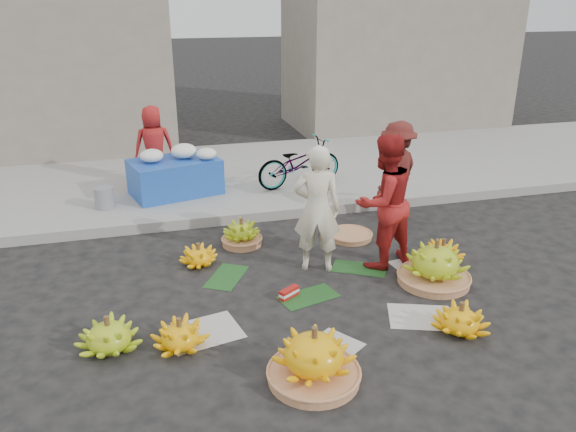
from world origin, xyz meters
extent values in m
plane|color=black|center=(0.00, 0.00, 0.00)|extent=(80.00, 80.00, 0.00)
cube|color=gray|center=(0.00, 2.20, 0.07)|extent=(40.00, 0.25, 0.15)
cube|color=gray|center=(0.00, 4.30, 0.06)|extent=(40.00, 4.00, 0.12)
cube|color=gray|center=(-4.00, 7.20, 2.00)|extent=(6.00, 3.00, 4.00)
cube|color=gray|center=(4.50, 7.70, 2.50)|extent=(5.00, 3.00, 5.00)
cylinder|color=#533921|center=(-2.19, -0.66, 0.30)|extent=(0.05, 0.05, 0.12)
cylinder|color=#533921|center=(-1.55, -0.80, 0.26)|extent=(0.05, 0.05, 0.12)
cylinder|color=#B2714A|center=(-0.47, -1.58, 0.04)|extent=(0.80, 0.80, 0.09)
cylinder|color=#533921|center=(-0.47, -1.58, 0.47)|extent=(0.05, 0.05, 0.12)
cylinder|color=#533921|center=(1.14, -1.24, 0.27)|extent=(0.05, 0.05, 0.12)
cylinder|color=#B2714A|center=(1.40, -0.25, 0.04)|extent=(0.82, 0.82, 0.09)
cylinder|color=#533921|center=(1.40, -0.25, 0.48)|extent=(0.05, 0.05, 0.12)
cylinder|color=#533921|center=(1.77, 0.21, 0.25)|extent=(0.05, 0.05, 0.12)
cylinder|color=#533921|center=(-1.17, 0.92, 0.23)|extent=(0.05, 0.05, 0.12)
cylinder|color=#B2714A|center=(-0.55, 1.36, 0.04)|extent=(0.52, 0.52, 0.09)
cylinder|color=#533921|center=(-0.55, 1.36, 0.32)|extent=(0.05, 0.05, 0.12)
cylinder|color=#B2714A|center=(0.92, 1.20, 0.03)|extent=(0.76, 0.76, 0.07)
cube|color=#AE1612|center=(-0.31, -0.15, 0.06)|extent=(0.25, 0.20, 0.10)
imported|color=white|center=(0.19, 0.45, 0.77)|extent=(0.65, 0.53, 1.54)
imported|color=red|center=(0.99, 0.36, 0.82)|extent=(0.94, 0.83, 1.64)
imported|color=maroon|center=(1.81, 1.72, 0.73)|extent=(1.07, 1.02, 1.46)
cube|color=#1A47AD|center=(-1.25, 3.34, 0.40)|extent=(1.52, 1.16, 0.56)
ellipsoid|color=white|center=(-1.59, 3.28, 0.78)|extent=(0.36, 0.36, 0.20)
ellipsoid|color=white|center=(-1.08, 3.40, 0.79)|extent=(0.40, 0.40, 0.22)
ellipsoid|color=white|center=(-0.75, 3.23, 0.77)|extent=(0.31, 0.31, 0.17)
cylinder|color=gray|center=(-2.34, 2.95, 0.28)|extent=(0.28, 0.28, 0.32)
imported|color=red|center=(-1.52, 3.94, 0.78)|extent=(0.67, 0.46, 1.32)
imported|color=gray|center=(0.77, 3.22, 0.51)|extent=(0.83, 1.58, 0.79)
camera|label=1|loc=(-1.72, -5.39, 3.11)|focal=35.00mm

